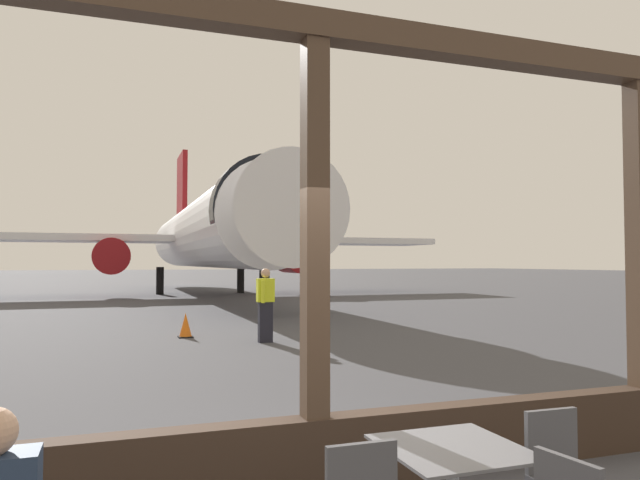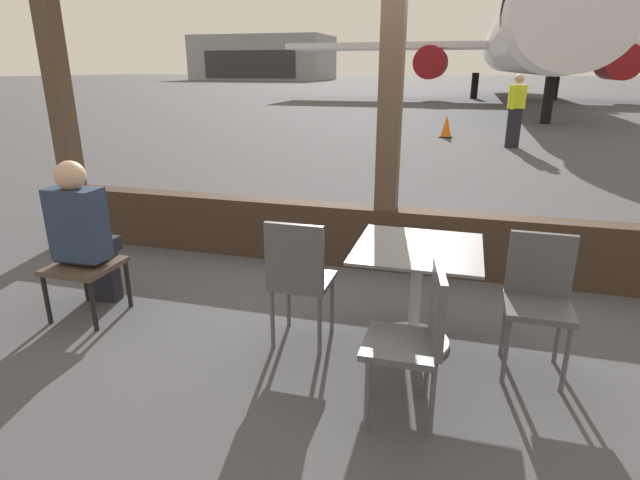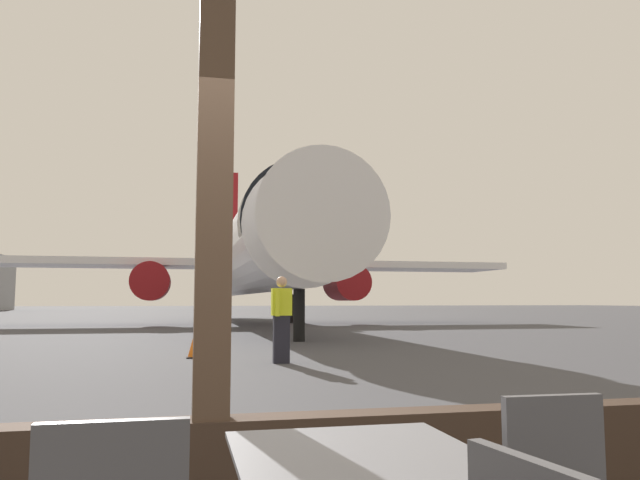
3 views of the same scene
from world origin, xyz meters
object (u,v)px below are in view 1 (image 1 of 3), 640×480
cafe_chair_window_right (562,468)px  traffic_cone (186,326)px  ground_crew_worker (265,304)px  airplane (209,233)px

cafe_chair_window_right → traffic_cone: (-1.08, 11.88, -0.25)m
cafe_chair_window_right → ground_crew_worker: 10.36m
ground_crew_worker → traffic_cone: bearing=137.1°
cafe_chair_window_right → ground_crew_worker: size_ratio=0.51×
airplane → ground_crew_worker: 19.34m
cafe_chair_window_right → traffic_cone: size_ratio=1.46×
airplane → ground_crew_worker: size_ratio=18.80×
ground_crew_worker → traffic_cone: (-1.67, 1.55, -0.61)m
traffic_cone → ground_crew_worker: bearing=-42.9°
airplane → traffic_cone: size_ratio=53.28×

